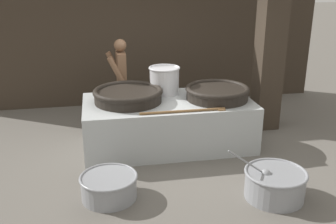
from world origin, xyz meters
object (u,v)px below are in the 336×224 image
object	(u,v)px
giant_wok_far	(217,92)
prep_bowl_meat	(109,186)
cook	(121,79)
stock_pot	(164,80)
giant_wok_near	(128,95)
prep_bowl_vegetables	(275,183)

from	to	relation	value
giant_wok_far	prep_bowl_meat	world-z (taller)	giant_wok_far
cook	prep_bowl_meat	world-z (taller)	cook
stock_pot	prep_bowl_meat	world-z (taller)	stock_pot
stock_pot	cook	size ratio (longest dim) A/B	0.33
giant_wok_near	stock_pot	xyz separation A→B (m)	(0.68, 0.35, 0.13)
giant_wok_near	stock_pot	distance (m)	0.78
stock_pot	cook	bearing A→B (deg)	133.68
giant_wok_far	cook	world-z (taller)	cook
stock_pot	prep_bowl_vegetables	bearing A→B (deg)	-65.43
giant_wok_near	cook	xyz separation A→B (m)	(-0.04, 1.10, -0.02)
giant_wok_near	giant_wok_far	bearing A→B (deg)	-4.98
prep_bowl_vegetables	giant_wok_far	bearing A→B (deg)	97.60
stock_pot	prep_bowl_meat	size ratio (longest dim) A/B	0.71
giant_wok_near	giant_wok_far	world-z (taller)	giant_wok_near
giant_wok_far	cook	distance (m)	1.98
cook	prep_bowl_vegetables	world-z (taller)	cook
giant_wok_far	prep_bowl_vegetables	world-z (taller)	giant_wok_far
prep_bowl_vegetables	prep_bowl_meat	bearing A→B (deg)	169.78
stock_pot	prep_bowl_meat	xyz separation A→B (m)	(-1.10, -1.97, -0.88)
giant_wok_far	cook	xyz separation A→B (m)	(-1.55, 1.24, -0.02)
cook	prep_bowl_meat	xyz separation A→B (m)	(-0.38, -2.72, -0.73)
prep_bowl_vegetables	cook	bearing A→B (deg)	120.00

